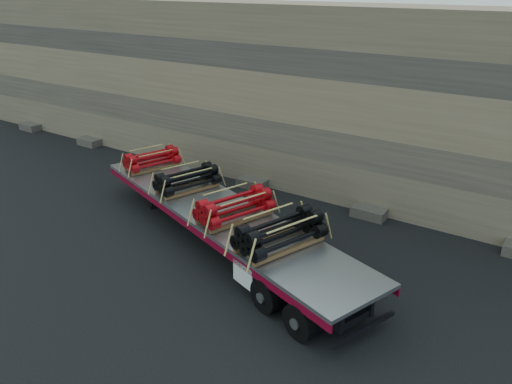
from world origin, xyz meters
TOP-DOWN VIEW (x-y plane):
  - ground at (0.00, 0.00)m, footprint 120.00×120.00m
  - rock_wall at (0.00, 6.50)m, footprint 44.00×3.00m
  - trailer at (-1.18, 0.21)m, footprint 12.07×6.13m
  - bundle_front at (-5.58, 1.75)m, footprint 1.57×2.17m
  - bundle_midfront at (-3.09, 0.88)m, footprint 1.67×2.31m
  - bundle_midrear at (-0.43, -0.05)m, footprint 1.80×2.49m
  - bundle_rear at (1.55, -0.74)m, footprint 1.93×2.67m

SIDE VIEW (x-z plane):
  - ground at x=0.00m, z-range 0.00..0.00m
  - trailer at x=-1.18m, z-range 0.00..1.20m
  - bundle_front at x=-5.58m, z-range 1.20..1.89m
  - bundle_midfront at x=-3.09m, z-range 1.20..1.94m
  - bundle_midrear at x=-0.43m, z-range 1.20..2.00m
  - bundle_rear at x=1.55m, z-range 1.20..2.05m
  - rock_wall at x=0.00m, z-range 0.00..7.00m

